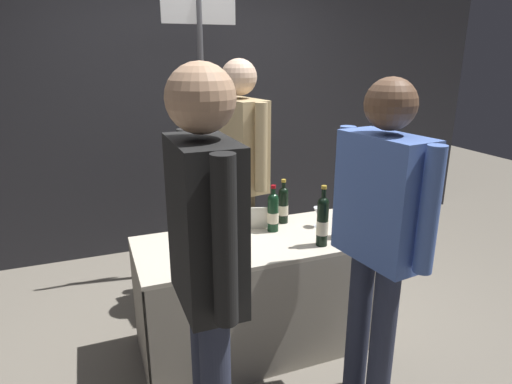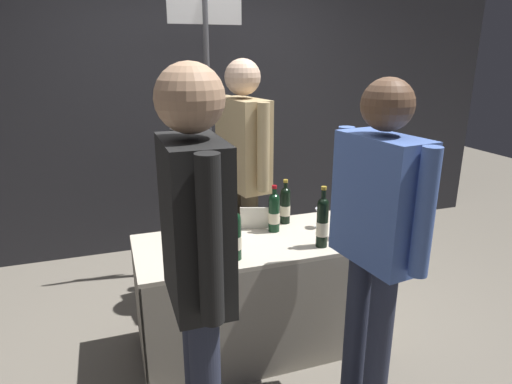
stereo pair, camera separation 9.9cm
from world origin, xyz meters
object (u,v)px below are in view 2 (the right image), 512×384
object	(u,v)px
tasting_table	(256,275)
booth_signpost	(208,112)
display_bottle_0	(285,205)
taster_foreground_right	(377,225)
wine_glass_mid	(321,214)
vendor_presenter	(243,161)
featured_wine_bottle	(274,212)
wine_glass_near_taster	(220,237)
wine_glass_near_vendor	(190,224)
flower_vase	(213,215)

from	to	relation	value
tasting_table	booth_signpost	size ratio (longest dim) A/B	0.65
display_bottle_0	taster_foreground_right	distance (m)	0.88
tasting_table	wine_glass_mid	world-z (taller)	wine_glass_mid
tasting_table	vendor_presenter	distance (m)	0.82
tasting_table	featured_wine_bottle	xyz separation A→B (m)	(0.15, 0.10, 0.36)
wine_glass_near_taster	booth_signpost	size ratio (longest dim) A/B	0.06
display_bottle_0	vendor_presenter	xyz separation A→B (m)	(-0.17, 0.37, 0.22)
featured_wine_bottle	wine_glass_near_taster	xyz separation A→B (m)	(-0.40, -0.20, -0.03)
tasting_table	display_bottle_0	world-z (taller)	display_bottle_0
vendor_presenter	taster_foreground_right	size ratio (longest dim) A/B	1.04
display_bottle_0	wine_glass_near_vendor	bearing A→B (deg)	-176.81
wine_glass_near_taster	vendor_presenter	distance (m)	0.80
wine_glass_mid	booth_signpost	size ratio (longest dim) A/B	0.06
wine_glass_mid	wine_glass_near_taster	world-z (taller)	wine_glass_near_taster
wine_glass_near_vendor	booth_signpost	xyz separation A→B (m)	(0.33, 0.91, 0.54)
tasting_table	flower_vase	distance (m)	0.45
wine_glass_near_taster	featured_wine_bottle	bearing A→B (deg)	26.97
tasting_table	display_bottle_0	distance (m)	0.49
featured_wine_bottle	wine_glass_near_vendor	distance (m)	0.52
wine_glass_near_vendor	vendor_presenter	bearing A→B (deg)	41.55
featured_wine_bottle	wine_glass_mid	size ratio (longest dim) A/B	2.32
wine_glass_near_vendor	tasting_table	bearing A→B (deg)	-25.77
wine_glass_mid	vendor_presenter	world-z (taller)	vendor_presenter
wine_glass_near_vendor	wine_glass_mid	xyz separation A→B (m)	(0.81, -0.11, 0.00)
tasting_table	booth_signpost	distance (m)	1.39
featured_wine_bottle	flower_vase	world-z (taller)	flower_vase
wine_glass_near_vendor	vendor_presenter	world-z (taller)	vendor_presenter
wine_glass_near_vendor	wine_glass_mid	world-z (taller)	wine_glass_mid
booth_signpost	taster_foreground_right	bearing A→B (deg)	-77.23
wine_glass_near_vendor	flower_vase	world-z (taller)	flower_vase
taster_foreground_right	featured_wine_bottle	bearing A→B (deg)	8.51
wine_glass_mid	display_bottle_0	bearing A→B (deg)	141.56
wine_glass_near_vendor	wine_glass_mid	bearing A→B (deg)	-7.78
tasting_table	display_bottle_0	xyz separation A→B (m)	(0.27, 0.21, 0.36)
wine_glass_near_vendor	wine_glass_near_taster	bearing A→B (deg)	-67.78
display_bottle_0	vendor_presenter	world-z (taller)	vendor_presenter
wine_glass_mid	wine_glass_near_taster	bearing A→B (deg)	-166.84
featured_wine_bottle	taster_foreground_right	world-z (taller)	taster_foreground_right
tasting_table	taster_foreground_right	distance (m)	0.92
tasting_table	wine_glass_near_taster	distance (m)	0.42
wine_glass_near_taster	wine_glass_near_vendor	bearing A→B (deg)	112.22
wine_glass_near_taster	flower_vase	xyz separation A→B (m)	(0.03, 0.26, 0.03)
display_bottle_0	wine_glass_near_taster	size ratio (longest dim) A/B	2.16
wine_glass_near_vendor	featured_wine_bottle	bearing A→B (deg)	-8.04
tasting_table	booth_signpost	xyz separation A→B (m)	(-0.02, 1.09, 0.86)
featured_wine_bottle	booth_signpost	size ratio (longest dim) A/B	0.14
featured_wine_bottle	vendor_presenter	bearing A→B (deg)	95.73
vendor_presenter	wine_glass_mid	bearing A→B (deg)	23.08
featured_wine_bottle	flower_vase	distance (m)	0.38
tasting_table	wine_glass_near_vendor	size ratio (longest dim) A/B	11.40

